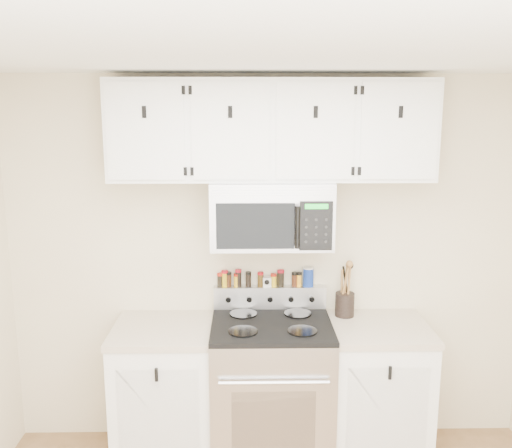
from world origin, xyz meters
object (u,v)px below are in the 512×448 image
Objects in this scene: microwave at (271,214)px; utensil_crock at (345,303)px; range at (271,390)px; salt_canister at (308,277)px.

utensil_crock is (0.50, 0.07, -0.62)m from microwave.
salt_canister is at bearing 47.41° from range.
salt_canister is (-0.24, 0.09, 0.15)m from utensil_crock.
range is 2.98× the size of utensil_crock.
utensil_crock is (0.50, 0.19, 0.53)m from range.
salt_canister is (0.26, 0.28, 0.68)m from range.
microwave is 2.06× the size of utensil_crock.
microwave is 0.79m from utensil_crock.
salt_canister is (0.26, 0.16, -0.46)m from microwave.
range is at bearing -158.66° from utensil_crock.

